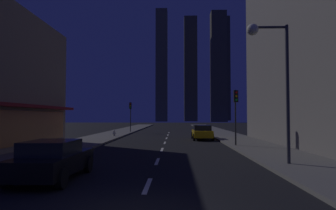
# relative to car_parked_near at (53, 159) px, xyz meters

# --- Properties ---
(ground_plane) EXTENTS (78.00, 136.00, 0.10)m
(ground_plane) POSITION_rel_car_parked_near_xyz_m (3.60, 27.96, -0.79)
(ground_plane) COLOR black
(sidewalk_right) EXTENTS (4.00, 76.00, 0.15)m
(sidewalk_right) POSITION_rel_car_parked_near_xyz_m (10.60, 27.96, -0.67)
(sidewalk_right) COLOR #605E59
(sidewalk_right) RESTS_ON ground
(sidewalk_left) EXTENTS (4.00, 76.00, 0.15)m
(sidewalk_left) POSITION_rel_car_parked_near_xyz_m (-3.40, 27.96, -0.67)
(sidewalk_left) COLOR #605E59
(sidewalk_left) RESTS_ON ground
(lane_marking_center) EXTENTS (0.16, 38.60, 0.01)m
(lane_marking_center) POSITION_rel_car_parked_near_xyz_m (3.60, 12.16, -0.73)
(lane_marking_center) COLOR silver
(lane_marking_center) RESTS_ON ground
(skyscraper_distant_tall) EXTENTS (5.22, 6.53, 51.03)m
(skyscraper_distant_tall) POSITION_rel_car_parked_near_xyz_m (-1.75, 119.87, 24.78)
(skyscraper_distant_tall) COLOR brown
(skyscraper_distant_tall) RESTS_ON ground
(skyscraper_distant_mid) EXTENTS (6.07, 5.27, 49.37)m
(skyscraper_distant_mid) POSITION_rel_car_parked_near_xyz_m (11.70, 124.60, 23.94)
(skyscraper_distant_mid) COLOR #474435
(skyscraper_distant_mid) RESTS_ON ground
(skyscraper_distant_short) EXTENTS (6.33, 5.57, 45.88)m
(skyscraper_distant_short) POSITION_rel_car_parked_near_xyz_m (22.45, 108.48, 22.20)
(skyscraper_distant_short) COLOR #434032
(skyscraper_distant_short) RESTS_ON ground
(skyscraper_distant_slender) EXTENTS (7.89, 7.63, 57.71)m
(skyscraper_distant_slender) POSITION_rel_car_parked_near_xyz_m (30.69, 149.88, 28.11)
(skyscraper_distant_slender) COLOR #39362B
(skyscraper_distant_slender) RESTS_ON ground
(car_parked_near) EXTENTS (1.98, 4.24, 1.45)m
(car_parked_near) POSITION_rel_car_parked_near_xyz_m (0.00, 0.00, 0.00)
(car_parked_near) COLOR black
(car_parked_near) RESTS_ON ground
(car_parked_far) EXTENTS (1.98, 4.24, 1.45)m
(car_parked_far) POSITION_rel_car_parked_near_xyz_m (7.20, 18.33, 0.00)
(car_parked_far) COLOR gold
(car_parked_far) RESTS_ON ground
(fire_hydrant_far_left) EXTENTS (0.42, 0.30, 0.65)m
(fire_hydrant_far_left) POSITION_rel_car_parked_near_xyz_m (-2.30, 21.36, -0.29)
(fire_hydrant_far_left) COLOR #B2B2B2
(fire_hydrant_far_left) RESTS_ON sidewalk_left
(traffic_light_near_right) EXTENTS (0.32, 0.48, 4.20)m
(traffic_light_near_right) POSITION_rel_car_parked_near_xyz_m (9.10, 11.23, 2.45)
(traffic_light_near_right) COLOR #2D2D2D
(traffic_light_near_right) RESTS_ON sidewalk_right
(traffic_light_far_left) EXTENTS (0.32, 0.48, 4.20)m
(traffic_light_far_left) POSITION_rel_car_parked_near_xyz_m (-1.90, 30.32, 2.45)
(traffic_light_far_left) COLOR #2D2D2D
(traffic_light_far_left) RESTS_ON sidewalk_left
(street_lamp_right) EXTENTS (1.96, 0.56, 6.58)m
(street_lamp_right) POSITION_rel_car_parked_near_xyz_m (8.98, 2.96, 4.33)
(street_lamp_right) COLOR #38383D
(street_lamp_right) RESTS_ON sidewalk_right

